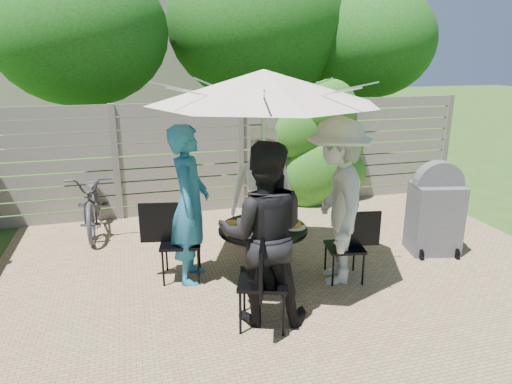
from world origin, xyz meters
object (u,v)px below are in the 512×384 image
object	(u,v)px
chair_back	(262,227)
plate_extra	(280,235)
syrup_jug	(258,219)
coffee_cup	(271,216)
person_front	(263,234)
bicycle	(94,201)
chair_left	(180,257)
chair_front	(263,299)
umbrella	(264,87)
glass_left	(240,225)
person_back	(263,191)
plate_right	(294,225)
glass_front	(273,230)
patio_table	(263,243)
person_left	(190,205)
plate_back	(263,215)
bbq_grill	(435,212)
chair_right	(345,260)
glass_back	(254,214)
person_right	(337,202)
plate_front	(263,237)
plate_left	(232,225)

from	to	relation	value
chair_back	plate_extra	bearing A→B (deg)	3.00
syrup_jug	coffee_cup	bearing A→B (deg)	30.61
person_front	plate_extra	distance (m)	0.60
bicycle	chair_left	bearing A→B (deg)	-60.94
chair_front	umbrella	bearing A→B (deg)	3.13
chair_left	glass_left	world-z (taller)	chair_left
person_back	plate_extra	distance (m)	1.16
chair_front	plate_right	distance (m)	1.10
glass_front	patio_table	bearing A→B (deg)	95.88
patio_table	person_left	distance (m)	0.95
chair_front	glass_front	distance (m)	0.84
coffee_cup	plate_back	bearing A→B (deg)	109.42
umbrella	bbq_grill	xyz separation A→B (m)	(2.40, 0.14, -1.66)
chair_back	plate_right	distance (m)	1.11
plate_back	bbq_grill	size ratio (longest dim) A/B	0.21
chair_right	plate_back	world-z (taller)	chair_right
person_back	glass_front	size ratio (longest dim) A/B	12.10
glass_back	chair_front	bearing A→B (deg)	-101.28
umbrella	glass_back	world-z (taller)	umbrella
chair_left	glass_front	bearing A→B (deg)	-19.50
glass_back	glass_front	bearing A→B (deg)	-84.12
chair_back	chair_right	size ratio (longest dim) A/B	1.12
chair_front	person_right	xyz separation A→B (m)	(1.07, 0.70, 0.67)
patio_table	chair_left	bearing A→B (deg)	163.98
chair_front	plate_front	distance (m)	0.72
coffee_cup	person_left	bearing A→B (deg)	177.19
glass_back	coffee_cup	distance (m)	0.21
plate_left	plate_front	world-z (taller)	same
chair_back	plate_front	distance (m)	1.38
patio_table	person_back	size ratio (longest dim) A/B	0.73
plate_back	bicycle	world-z (taller)	bicycle
chair_back	plate_front	bearing A→B (deg)	-5.10
person_front	plate_front	distance (m)	0.52
person_back	person_left	world-z (taller)	person_left
person_front	glass_left	distance (m)	0.79
patio_table	plate_left	size ratio (longest dim) A/B	4.78
plate_back	plate_left	xyz separation A→B (m)	(-0.45, -0.25, 0.00)
patio_table	person_left	bearing A→B (deg)	163.88
bicycle	syrup_jug	bearing A→B (deg)	-47.32
chair_back	plate_back	distance (m)	0.73
coffee_cup	bbq_grill	distance (m)	2.24
plate_front	glass_left	world-z (taller)	glass_left
chair_right	plate_back	distance (m)	1.11
person_front	plate_extra	size ratio (longest dim) A/B	7.56
chair_right	person_right	xyz separation A→B (m)	(-0.13, 0.04, 0.71)
chair_front	bbq_grill	world-z (taller)	bbq_grill
person_right	plate_front	size ratio (longest dim) A/B	7.40
glass_front	syrup_jug	world-z (taller)	syrup_jug
chair_right	plate_left	xyz separation A→B (m)	(-1.27, 0.37, 0.43)
chair_right	glass_front	size ratio (longest dim) A/B	6.03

